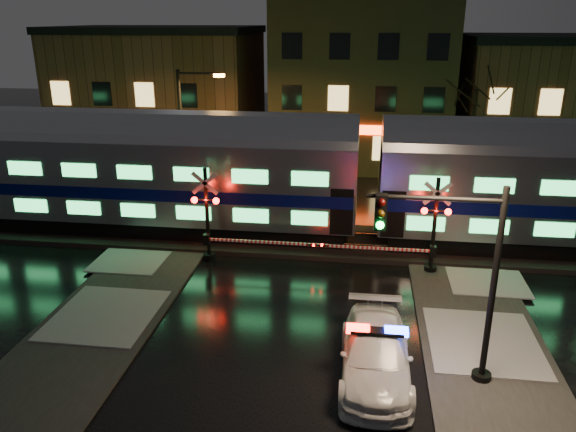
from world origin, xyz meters
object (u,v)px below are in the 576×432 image
object	(u,v)px
police_car	(376,354)
traffic_light	(459,283)
crossing_signal_left	(215,224)
crossing_signal_right	(425,235)
streetlight	(186,131)

from	to	relation	value
police_car	traffic_light	distance (m)	3.26
traffic_light	crossing_signal_left	bearing A→B (deg)	131.08
crossing_signal_right	streetlight	world-z (taller)	streetlight
traffic_light	police_car	bearing A→B (deg)	172.91
police_car	streetlight	size ratio (longest dim) A/B	0.67
crossing_signal_right	traffic_light	distance (m)	7.53
crossing_signal_right	streetlight	bearing A→B (deg)	150.93
streetlight	crossing_signal_left	bearing A→B (deg)	-64.28
crossing_signal_left	police_car	bearing A→B (deg)	-47.71
police_car	crossing_signal_right	world-z (taller)	crossing_signal_right
crossing_signal_left	traffic_light	size ratio (longest dim) A/B	0.99
crossing_signal_left	streetlight	distance (m)	7.89
streetlight	crossing_signal_right	bearing A→B (deg)	-29.07
police_car	crossing_signal_left	size ratio (longest dim) A/B	0.86
crossing_signal_right	crossing_signal_left	world-z (taller)	crossing_signal_left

